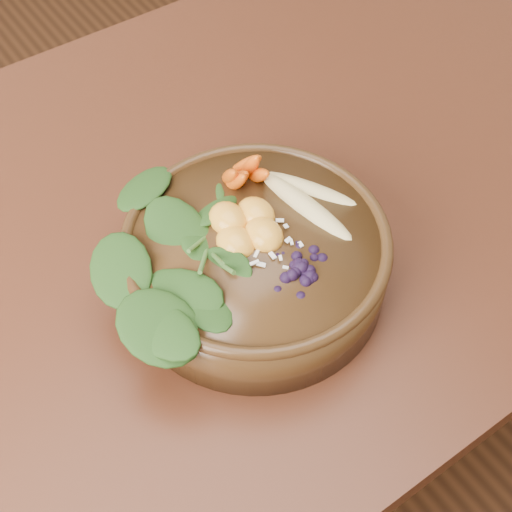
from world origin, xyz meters
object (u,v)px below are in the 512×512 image
Objects in this scene: dining_table at (241,233)px; stoneware_bowl at (256,261)px; banana_halves at (308,188)px; blueberry_pile at (300,258)px; mandarin_cluster at (246,219)px; kale_heap at (185,217)px; carrot_cluster at (241,151)px.

dining_table is 5.01× the size of stoneware_bowl.
banana_halves is 1.23× the size of blueberry_pile.
banana_halves is at bearing -0.87° from mandarin_cluster.
banana_halves reaches higher than dining_table.
stoneware_bowl is at bearing 101.73° from blueberry_pile.
mandarin_cluster is at bearing 99.61° from blueberry_pile.
kale_heap is at bearing 135.74° from stoneware_bowl.
kale_heap is at bearing -169.49° from carrot_cluster.
blueberry_pile is (0.07, -0.12, -0.00)m from kale_heap.
stoneware_bowl is 3.62× the size of carrot_cluster.
stoneware_bowl is at bearing -44.26° from kale_heap.
mandarin_cluster is at bearing 92.53° from stoneware_bowl.
stoneware_bowl is 1.77× the size of banana_halves.
mandarin_cluster is (-0.07, -0.12, 0.20)m from dining_table.
dining_table is 10.85× the size of blueberry_pile.
banana_halves is 1.79× the size of mandarin_cluster.
carrot_cluster is at bearing 113.06° from banana_halves.
kale_heap is (-0.13, -0.08, 0.20)m from dining_table.
stoneware_bowl is 0.09m from blueberry_pile.
kale_heap is 0.15m from banana_halves.
stoneware_bowl is (-0.07, -0.14, 0.14)m from dining_table.
carrot_cluster reaches higher than dining_table.
banana_halves is at bearing -14.68° from kale_heap.
carrot_cluster is 0.49× the size of banana_halves.
dining_table is 0.24m from mandarin_cluster.
mandarin_cluster is at bearing -32.91° from kale_heap.
kale_heap is 0.14m from blueberry_pile.
carrot_cluster is 0.09m from banana_halves.
banana_halves is 0.09m from mandarin_cluster.
kale_heap is (-0.06, 0.06, 0.07)m from stoneware_bowl.
carrot_cluster is 0.60× the size of blueberry_pile.
kale_heap is 1.16× the size of banana_halves.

